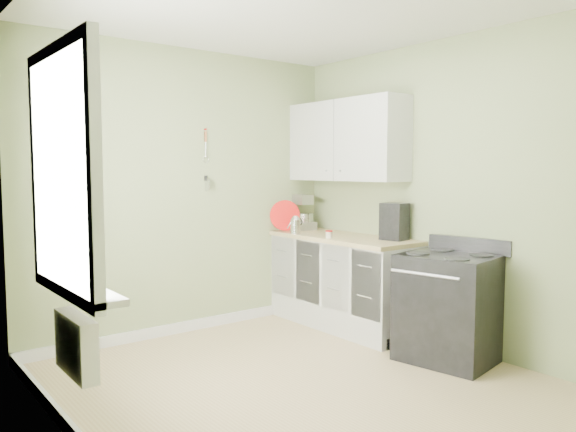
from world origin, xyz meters
TOP-DOWN VIEW (x-y plane):
  - floor at (0.00, 0.00)m, footprint 3.20×3.60m
  - ceiling at (0.00, 0.00)m, footprint 3.20×3.60m
  - wall_back at (0.00, 1.81)m, footprint 3.20×0.02m
  - wall_left at (-1.61, 0.00)m, footprint 0.02×3.60m
  - wall_right at (1.61, 0.00)m, footprint 0.02×3.60m
  - base_cabinets at (1.30, 1.00)m, footprint 0.60×1.60m
  - countertop at (1.29, 1.00)m, footprint 0.64×1.60m
  - upper_cabinets at (1.43, 1.10)m, footprint 0.35×1.40m
  - window at (-1.58, 0.30)m, footprint 0.06×1.14m
  - window_sill at (-1.51, 0.30)m, footprint 0.18×1.14m
  - radiator at (-1.54, 0.25)m, footprint 0.12×0.50m
  - wall_utensils at (0.20, 1.78)m, footprint 0.02×0.14m
  - stove at (1.28, -0.26)m, footprint 0.74×0.81m
  - stand_mixer at (1.35, 1.74)m, footprint 0.25×0.37m
  - kettle at (1.05, 1.45)m, footprint 0.18×0.11m
  - coffee_maker at (1.44, 0.47)m, footprint 0.23×0.25m
  - red_tray at (1.12, 1.72)m, footprint 0.32×0.19m
  - jar at (1.05, 0.94)m, footprint 0.07×0.07m
  - plant_a at (-1.50, 0.09)m, footprint 0.19×0.17m
  - plant_b at (-1.50, 0.18)m, footprint 0.18×0.19m
  - plant_c at (-1.50, 0.47)m, footprint 0.19×0.19m

SIDE VIEW (x-z plane):
  - floor at x=0.00m, z-range -0.02..0.00m
  - base_cabinets at x=1.30m, z-range 0.00..0.87m
  - stove at x=1.28m, z-range -0.05..0.94m
  - radiator at x=-1.54m, z-range 0.38..0.73m
  - window_sill at x=-1.51m, z-range 0.86..0.90m
  - countertop at x=1.29m, z-range 0.87..0.91m
  - jar at x=1.05m, z-range 0.91..0.99m
  - kettle at x=1.05m, z-range 0.91..1.09m
  - plant_b at x=-1.50m, z-range 0.90..1.18m
  - plant_a at x=-1.50m, z-range 0.90..1.20m
  - plant_c at x=-1.50m, z-range 0.90..1.23m
  - coffee_maker at x=1.44m, z-range 0.90..1.25m
  - red_tray at x=1.12m, z-range 0.91..1.24m
  - stand_mixer at x=1.35m, z-range 0.88..1.30m
  - wall_back at x=0.00m, z-range 0.00..2.70m
  - wall_left at x=-1.61m, z-range 0.00..2.70m
  - wall_right at x=1.61m, z-range 0.00..2.70m
  - window at x=-1.58m, z-range 0.83..2.27m
  - wall_utensils at x=0.20m, z-range 1.27..1.85m
  - upper_cabinets at x=1.43m, z-range 1.45..2.25m
  - ceiling at x=0.00m, z-range 2.70..2.72m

